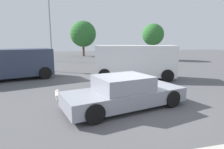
{
  "coord_description": "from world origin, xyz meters",
  "views": [
    {
      "loc": [
        -2.35,
        -6.41,
        2.46
      ],
      "look_at": [
        -0.25,
        2.01,
        0.9
      ],
      "focal_mm": 30.0,
      "sensor_mm": 36.0,
      "label": 1
    }
  ],
  "objects_px": {
    "sedan_foreground": "(124,93)",
    "pedestrian": "(106,60)",
    "van_white": "(135,61)",
    "dog": "(58,94)",
    "suv_dark": "(12,63)",
    "light_post_mid": "(50,19)"
  },
  "relations": [
    {
      "from": "van_white",
      "to": "suv_dark",
      "type": "bearing_deg",
      "value": 7.14
    },
    {
      "from": "van_white",
      "to": "pedestrian",
      "type": "bearing_deg",
      "value": -51.46
    },
    {
      "from": "van_white",
      "to": "light_post_mid",
      "type": "bearing_deg",
      "value": -46.08
    },
    {
      "from": "sedan_foreground",
      "to": "pedestrian",
      "type": "xyz_separation_m",
      "value": [
        1.13,
        8.46,
        0.4
      ]
    },
    {
      "from": "sedan_foreground",
      "to": "dog",
      "type": "relative_size",
      "value": 7.53
    },
    {
      "from": "dog",
      "to": "suv_dark",
      "type": "height_order",
      "value": "suv_dark"
    },
    {
      "from": "dog",
      "to": "suv_dark",
      "type": "distance_m",
      "value": 5.99
    },
    {
      "from": "dog",
      "to": "pedestrian",
      "type": "height_order",
      "value": "pedestrian"
    },
    {
      "from": "pedestrian",
      "to": "light_post_mid",
      "type": "height_order",
      "value": "light_post_mid"
    },
    {
      "from": "suv_dark",
      "to": "sedan_foreground",
      "type": "bearing_deg",
      "value": 111.33
    },
    {
      "from": "dog",
      "to": "suv_dark",
      "type": "xyz_separation_m",
      "value": [
        -2.98,
        5.13,
        0.83
      ]
    },
    {
      "from": "dog",
      "to": "light_post_mid",
      "type": "distance_m",
      "value": 16.93
    },
    {
      "from": "suv_dark",
      "to": "pedestrian",
      "type": "height_order",
      "value": "suv_dark"
    },
    {
      "from": "van_white",
      "to": "pedestrian",
      "type": "height_order",
      "value": "van_white"
    },
    {
      "from": "light_post_mid",
      "to": "pedestrian",
      "type": "bearing_deg",
      "value": -62.47
    },
    {
      "from": "van_white",
      "to": "sedan_foreground",
      "type": "bearing_deg",
      "value": 83.41
    },
    {
      "from": "van_white",
      "to": "suv_dark",
      "type": "xyz_separation_m",
      "value": [
        -7.79,
        1.53,
        -0.11
      ]
    },
    {
      "from": "sedan_foreground",
      "to": "pedestrian",
      "type": "height_order",
      "value": "pedestrian"
    },
    {
      "from": "dog",
      "to": "light_post_mid",
      "type": "xyz_separation_m",
      "value": [
        -1.25,
        16.2,
        4.76
      ]
    },
    {
      "from": "dog",
      "to": "pedestrian",
      "type": "bearing_deg",
      "value": -35.12
    },
    {
      "from": "sedan_foreground",
      "to": "light_post_mid",
      "type": "height_order",
      "value": "light_post_mid"
    },
    {
      "from": "van_white",
      "to": "pedestrian",
      "type": "distance_m",
      "value": 3.57
    }
  ]
}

